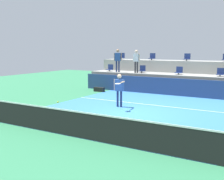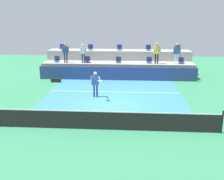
{
  "view_description": "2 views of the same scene",
  "coord_description": "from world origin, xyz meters",
  "views": [
    {
      "loc": [
        5.59,
        -11.19,
        2.95
      ],
      "look_at": [
        -0.15,
        -1.36,
        1.27
      ],
      "focal_mm": 44.84,
      "sensor_mm": 36.0,
      "label": 1
    },
    {
      "loc": [
        1.04,
        -15.25,
        5.07
      ],
      "look_at": [
        0.08,
        -1.4,
        1.2
      ],
      "focal_mm": 42.26,
      "sensor_mm": 36.0,
      "label": 2
    }
  ],
  "objects": [
    {
      "name": "spectator_in_white",
      "position": [
        -2.95,
        6.85,
        2.22
      ],
      "size": [
        0.58,
        0.25,
        1.62
      ],
      "color": "#2D2D33",
      "rests_on": "seating_tier_lower"
    },
    {
      "name": "court_service_line",
      "position": [
        0.0,
        2.4,
        0.01
      ],
      "size": [
        9.0,
        0.06,
        0.0
      ],
      "primitive_type": "cube",
      "color": "white",
      "rests_on": "ground_plane"
    },
    {
      "name": "court_inner_paint",
      "position": [
        0.0,
        1.0,
        0.0
      ],
      "size": [
        9.0,
        10.0,
        0.01
      ],
      "primitive_type": "cube",
      "color": "teal",
      "rests_on": "ground_plane"
    },
    {
      "name": "stadium_chair_lower_center",
      "position": [
        0.04,
        7.23,
        1.46
      ],
      "size": [
        0.44,
        0.4,
        0.52
      ],
      "color": "#2D2D33",
      "rests_on": "seating_tier_lower"
    },
    {
      "name": "seating_tier_upper",
      "position": [
        0.0,
        9.1,
        1.05
      ],
      "size": [
        13.0,
        1.8,
        2.1
      ],
      "primitive_type": "cube",
      "color": "gray",
      "rests_on": "ground_plane"
    },
    {
      "name": "equipment_bag",
      "position": [
        -4.87,
        4.96,
        0.15
      ],
      "size": [
        0.76,
        0.28,
        0.3
      ],
      "primitive_type": "cube",
      "color": "black",
      "rests_on": "ground_plane"
    },
    {
      "name": "stadium_chair_upper_right",
      "position": [
        2.68,
        9.03,
        2.31
      ],
      "size": [
        0.44,
        0.4,
        0.52
      ],
      "color": "#2D2D33",
      "rests_on": "seating_tier_upper"
    },
    {
      "name": "stadium_chair_lower_right",
      "position": [
        2.67,
        7.23,
        1.46
      ],
      "size": [
        0.44,
        0.4,
        0.52
      ],
      "color": "#2D2D33",
      "rests_on": "seating_tier_lower"
    },
    {
      "name": "stadium_chair_upper_left",
      "position": [
        -2.64,
        9.03,
        2.31
      ],
      "size": [
        0.44,
        0.4,
        0.52
      ],
      "color": "#2D2D33",
      "rests_on": "seating_tier_upper"
    },
    {
      "name": "tennis_net",
      "position": [
        0.0,
        -4.0,
        0.5
      ],
      "size": [
        10.48,
        0.08,
        1.07
      ],
      "color": "black",
      "rests_on": "ground_plane"
    },
    {
      "name": "seating_tier_lower",
      "position": [
        0.0,
        7.3,
        0.62
      ],
      "size": [
        13.0,
        1.8,
        1.25
      ],
      "primitive_type": "cube",
      "color": "gray",
      "rests_on": "ground_plane"
    },
    {
      "name": "ground_plane",
      "position": [
        0.0,
        0.0,
        0.0
      ],
      "size": [
        40.0,
        40.0,
        0.0
      ],
      "primitive_type": "plane",
      "color": "#2D754C"
    },
    {
      "name": "spectator_in_grey",
      "position": [
        4.88,
        6.85,
        2.31
      ],
      "size": [
        0.61,
        0.24,
        1.75
      ],
      "color": "white",
      "rests_on": "seating_tier_lower"
    },
    {
      "name": "tennis_player",
      "position": [
        -1.15,
        1.1,
        1.03
      ],
      "size": [
        0.83,
        1.16,
        1.68
      ],
      "color": "navy",
      "rests_on": "ground_plane"
    },
    {
      "name": "spectator_with_hat",
      "position": [
        3.25,
        6.85,
        2.35
      ],
      "size": [
        0.6,
        0.44,
        1.78
      ],
      "color": "black",
      "rests_on": "seating_tier_lower"
    },
    {
      "name": "stadium_chair_lower_far_left",
      "position": [
        -5.35,
        7.23,
        1.46
      ],
      "size": [
        0.44,
        0.4,
        0.52
      ],
      "color": "#2D2D33",
      "rests_on": "seating_tier_lower"
    },
    {
      "name": "spectator_leaning_on_rail",
      "position": [
        -4.45,
        6.85,
        2.26
      ],
      "size": [
        0.59,
        0.28,
        1.67
      ],
      "color": "navy",
      "rests_on": "seating_tier_lower"
    },
    {
      "name": "stadium_chair_upper_far_left",
      "position": [
        -5.3,
        9.03,
        2.31
      ],
      "size": [
        0.44,
        0.4,
        0.52
      ],
      "color": "#2D2D33",
      "rests_on": "seating_tier_upper"
    },
    {
      "name": "sponsor_backboard",
      "position": [
        0.0,
        6.0,
        0.55
      ],
      "size": [
        13.0,
        0.16,
        1.1
      ],
      "primitive_type": "cube",
      "color": "navy",
      "rests_on": "ground_plane"
    },
    {
      "name": "tennis_ball",
      "position": [
        -1.95,
        -2.64,
        0.8
      ],
      "size": [
        0.07,
        0.07,
        0.07
      ],
      "color": "#CCE033"
    },
    {
      "name": "stadium_chair_lower_far_right",
      "position": [
        5.36,
        7.23,
        1.46
      ],
      "size": [
        0.44,
        0.4,
        0.52
      ],
      "color": "#2D2D33",
      "rests_on": "seating_tier_lower"
    },
    {
      "name": "stadium_chair_upper_center",
      "position": [
        0.05,
        9.03,
        2.31
      ],
      "size": [
        0.44,
        0.4,
        0.52
      ],
      "color": "#2D2D33",
      "rests_on": "seating_tier_upper"
    },
    {
      "name": "stadium_chair_upper_far_right",
      "position": [
        5.33,
        9.03,
        2.31
      ],
      "size": [
        0.44,
        0.4,
        0.52
      ],
      "color": "#2D2D33",
      "rests_on": "seating_tier_upper"
    },
    {
      "name": "stadium_chair_lower_left",
      "position": [
        -2.66,
        7.23,
        1.46
      ],
      "size": [
        0.44,
        0.4,
        0.52
      ],
      "color": "#2D2D33",
      "rests_on": "seating_tier_lower"
    }
  ]
}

